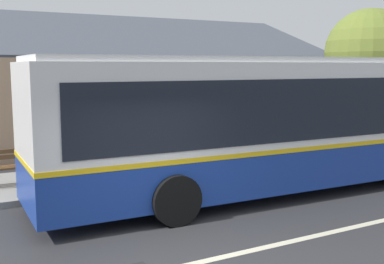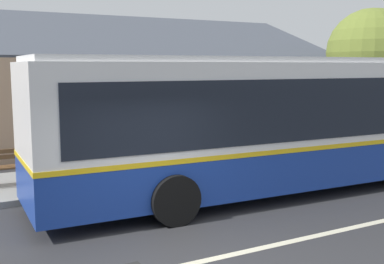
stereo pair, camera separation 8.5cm
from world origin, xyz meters
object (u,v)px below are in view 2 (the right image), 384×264
at_px(street_tree_primary, 371,56).
at_px(bus_stop_sign, 377,108).
at_px(transit_bus, 273,121).
at_px(bench_down_street, 168,154).
at_px(bench_by_building, 4,169).

xyz_separation_m(street_tree_primary, bus_stop_sign, (-1.53, -1.70, -1.80)).
distance_m(transit_bus, street_tree_primary, 8.67).
distance_m(bench_down_street, bus_stop_sign, 7.60).
distance_m(street_tree_primary, bus_stop_sign, 2.91).
distance_m(transit_bus, bench_down_street, 3.46).
height_order(transit_bus, bench_by_building, transit_bus).
xyz_separation_m(bench_down_street, street_tree_primary, (9.00, 0.85, 2.87)).
height_order(bench_down_street, street_tree_primary, street_tree_primary).
distance_m(bench_by_building, street_tree_primary, 13.68).
xyz_separation_m(transit_bus, bus_stop_sign, (6.08, 2.09, -0.10)).
bearing_deg(bench_down_street, transit_bus, -64.71).
bearing_deg(bus_stop_sign, transit_bus, -161.02).
relative_size(transit_bus, bench_by_building, 6.96).
height_order(transit_bus, street_tree_primary, street_tree_primary).
relative_size(bench_by_building, bus_stop_sign, 0.70).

